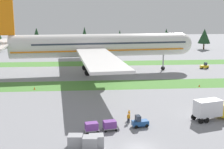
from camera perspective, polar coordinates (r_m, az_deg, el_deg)
ground_plane at (r=42.77m, az=5.08°, el=-13.59°), size 400.00×400.00×0.00m
grass_strip_near at (r=76.87m, az=0.62°, el=-1.93°), size 320.00×10.07×0.01m
grass_strip_far at (r=108.27m, az=-0.89°, el=2.12°), size 320.00×10.07×0.01m
airliner at (r=90.81m, az=-3.48°, el=5.49°), size 62.00×76.60×23.09m
baggage_tug at (r=49.56m, az=5.24°, el=-8.90°), size 2.80×1.79×1.97m
cargo_dolly_lead at (r=48.04m, az=-0.44°, el=-9.41°), size 2.45×1.90×1.55m
cargo_dolly_second at (r=47.41m, az=-3.87°, el=-9.73°), size 2.45×1.90×1.55m
catering_truck at (r=54.97m, az=18.31°, el=-6.11°), size 7.32×4.11×3.58m
pushback_tractor at (r=102.81m, az=16.99°, el=1.53°), size 2.72×1.57×1.97m
ground_crew_marshaller at (r=52.64m, az=3.22°, el=-7.46°), size 0.36×0.56×1.74m
ground_crew_loader at (r=51.02m, az=3.13°, el=-8.09°), size 0.51×0.36×1.74m
uld_container_0 at (r=42.66m, az=-2.95°, el=-12.36°), size 2.04×1.64×1.72m
uld_container_1 at (r=42.90m, az=-6.91°, el=-12.28°), size 2.11×1.74×1.73m
uld_container_2 at (r=42.15m, az=-4.10°, el=-12.66°), size 2.16×1.80×1.76m
taxiway_marker_0 at (r=74.57m, az=-14.35°, el=-2.51°), size 0.44×0.44×0.60m
taxiway_marker_1 at (r=78.03m, az=16.09°, el=-2.01°), size 0.44×0.44×0.51m
distant_tree_line at (r=142.03m, az=-7.23°, el=7.11°), size 181.32×8.84×12.23m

